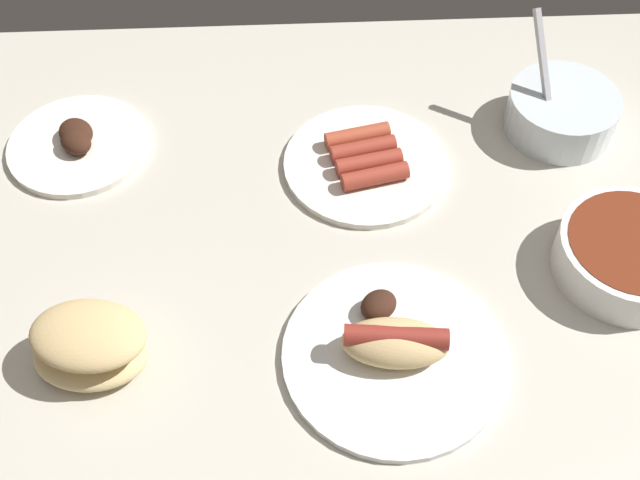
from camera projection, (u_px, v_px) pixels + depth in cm
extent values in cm
cube|color=beige|center=(344.00, 258.00, 97.94)|extent=(120.00, 90.00, 3.00)
cylinder|color=white|center=(78.00, 145.00, 107.16)|extent=(18.92, 18.92, 1.00)
ellipsoid|color=#381E14|center=(76.00, 142.00, 104.90)|extent=(5.83, 5.86, 2.71)
ellipsoid|color=#381E14|center=(76.00, 133.00, 106.10)|extent=(6.53, 6.86, 2.55)
cylinder|color=white|center=(393.00, 355.00, 87.29)|extent=(24.76, 24.76, 1.00)
ellipsoid|color=#DBB77A|center=(395.00, 343.00, 85.15)|extent=(12.31, 7.17, 4.40)
cylinder|color=maroon|center=(396.00, 337.00, 84.19)|extent=(11.36, 3.53, 2.40)
ellipsoid|color=#381E14|center=(379.00, 305.00, 89.06)|extent=(5.68, 5.51, 2.80)
ellipsoid|color=#E5C689|center=(91.00, 355.00, 85.85)|extent=(13.51, 10.22, 3.60)
ellipsoid|color=#DBB77A|center=(88.00, 335.00, 83.20)|extent=(13.99, 10.98, 3.60)
cylinder|color=white|center=(365.00, 164.00, 104.97)|extent=(21.78, 21.78, 1.00)
cylinder|color=#AD472D|center=(357.00, 136.00, 105.91)|extent=(9.05, 4.14, 2.31)
cylinder|color=#9E3828|center=(363.00, 149.00, 104.42)|extent=(9.05, 4.13, 2.31)
cylinder|color=#9E3828|center=(369.00, 162.00, 102.92)|extent=(9.04, 4.07, 2.31)
cylinder|color=#9E3828|center=(375.00, 176.00, 101.42)|extent=(9.05, 4.20, 2.31)
cylinder|color=silver|center=(561.00, 112.00, 107.59)|extent=(14.84, 14.84, 5.81)
cylinder|color=beige|center=(563.00, 106.00, 106.67)|extent=(13.06, 13.06, 2.61)
cube|color=#B7B7BC|center=(544.00, 70.00, 103.91)|extent=(3.80, 9.78, 13.44)
cylinder|color=white|center=(629.00, 256.00, 92.96)|extent=(17.13, 17.13, 5.41)
cylinder|color=maroon|center=(635.00, 244.00, 91.13)|extent=(15.42, 15.42, 1.00)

